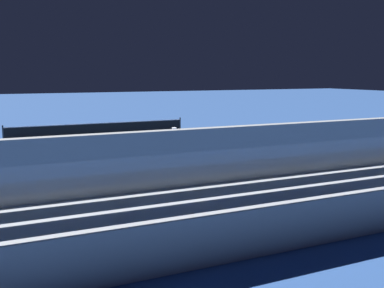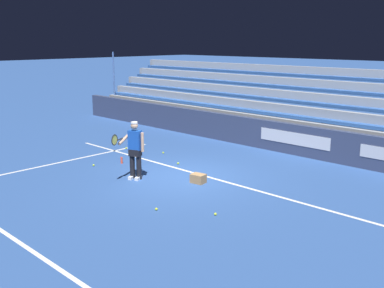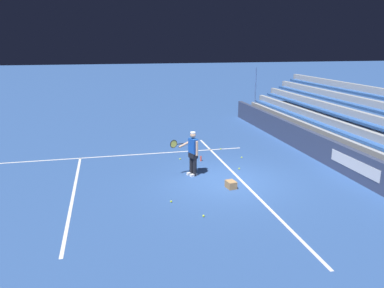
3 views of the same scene
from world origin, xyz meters
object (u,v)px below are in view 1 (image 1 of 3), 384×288
object	(u,v)px
tennis_ball_near_player	(113,166)
tennis_ball_stray_back	(216,162)
tennis_ball_by_box	(264,169)
tennis_ball_toward_net	(88,172)
water_bottle	(217,165)
tennis_ball_far_right	(239,175)
tennis_net	(99,130)
ball_box_cardboard	(147,172)
tennis_player	(174,147)
tennis_ball_midcourt	(200,175)

from	to	relation	value
tennis_ball_near_player	tennis_ball_stray_back	bearing A→B (deg)	-14.88
tennis_ball_stray_back	tennis_ball_by_box	world-z (taller)	same
tennis_ball_near_player	tennis_ball_toward_net	size ratio (longest dim) A/B	1.00
tennis_ball_near_player	water_bottle	distance (m)	4.47
tennis_ball_far_right	tennis_net	xyz separation A→B (m)	(-2.51, 12.68, 0.46)
ball_box_cardboard	tennis_ball_toward_net	bearing A→B (deg)	142.53
tennis_ball_stray_back	tennis_net	bearing A→B (deg)	106.28
tennis_player	ball_box_cardboard	xyz separation A→B (m)	(-1.60, -1.02, -0.76)
tennis_ball_near_player	tennis_net	xyz separation A→B (m)	(1.48, 8.80, 0.46)
tennis_ball_stray_back	tennis_ball_far_right	world-z (taller)	same
tennis_player	ball_box_cardboard	bearing A→B (deg)	-147.28
tennis_ball_far_right	tennis_net	bearing A→B (deg)	101.19
tennis_ball_by_box	tennis_player	bearing A→B (deg)	146.15
tennis_ball_toward_net	tennis_ball_midcourt	size ratio (longest dim) A/B	1.00
tennis_ball_toward_net	tennis_ball_midcourt	xyz separation A→B (m)	(3.81, -2.49, 0.00)
tennis_ball_stray_back	tennis_ball_toward_net	size ratio (longest dim) A/B	1.00
tennis_player	water_bottle	xyz separation A→B (m)	(1.66, -0.76, -0.78)
tennis_ball_near_player	tennis_ball_by_box	distance (m)	6.47
tennis_ball_toward_net	tennis_ball_midcourt	world-z (taller)	same
tennis_player	tennis_ball_near_player	xyz separation A→B (m)	(-2.34, 1.24, -0.86)
tennis_player	water_bottle	bearing A→B (deg)	-24.66
tennis_ball_toward_net	tennis_ball_stray_back	bearing A→B (deg)	-4.23
tennis_ball_toward_net	water_bottle	bearing A→B (deg)	-13.48
ball_box_cardboard	tennis_ball_toward_net	xyz separation A→B (m)	(-1.98, 1.52, -0.10)
tennis_ball_by_box	water_bottle	world-z (taller)	water_bottle
tennis_ball_far_right	tennis_ball_toward_net	size ratio (longest dim) A/B	1.00
tennis_ball_far_right	tennis_ball_by_box	world-z (taller)	same
ball_box_cardboard	tennis_net	bearing A→B (deg)	86.18
tennis_ball_near_player	tennis_ball_midcourt	distance (m)	4.14
tennis_player	water_bottle	world-z (taller)	tennis_player
tennis_player	tennis_ball_near_player	bearing A→B (deg)	152.00
tennis_ball_stray_back	water_bottle	xyz separation A→B (m)	(-0.40, -0.84, 0.08)
tennis_ball_near_player	tennis_player	bearing A→B (deg)	-28.00
tennis_ball_stray_back	tennis_ball_toward_net	distance (m)	5.65
tennis_player	tennis_ball_far_right	xyz separation A→B (m)	(1.65, -2.63, -0.86)
tennis_ball_midcourt	tennis_net	distance (m)	12.10
tennis_ball_stray_back	tennis_net	world-z (taller)	tennis_net
tennis_player	tennis_ball_midcourt	size ratio (longest dim) A/B	25.98
tennis_ball_toward_net	tennis_ball_by_box	distance (m)	7.25
tennis_ball_by_box	tennis_ball_near_player	bearing A→B (deg)	148.54
tennis_ball_stray_back	ball_box_cardboard	bearing A→B (deg)	-163.20
ball_box_cardboard	tennis_ball_stray_back	bearing A→B (deg)	16.80
tennis_ball_by_box	tennis_ball_midcourt	bearing A→B (deg)	177.41
tennis_ball_stray_back	tennis_ball_toward_net	bearing A→B (deg)	175.77
tennis_ball_by_box	tennis_net	size ratio (longest dim) A/B	0.01
tennis_player	tennis_ball_stray_back	bearing A→B (deg)	2.15
tennis_ball_stray_back	tennis_ball_far_right	size ratio (longest dim) A/B	1.00
water_bottle	tennis_net	size ratio (longest dim) A/B	0.02
tennis_ball_toward_net	water_bottle	xyz separation A→B (m)	(5.23, -1.25, 0.08)
ball_box_cardboard	tennis_ball_near_player	distance (m)	2.39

